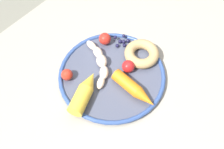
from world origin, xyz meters
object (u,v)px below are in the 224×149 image
at_px(carrot_orange, 134,89).
at_px(blueberry_pile, 122,41).
at_px(banana, 100,62).
at_px(tomato_near, 128,66).
at_px(dining_table, 119,81).
at_px(plate, 112,75).
at_px(carrot_yellow, 84,92).
at_px(donut, 142,54).
at_px(tomato_mid, 67,75).
at_px(tomato_far, 105,39).

xyz_separation_m(carrot_orange, blueberry_pile, (-0.11, -0.13, -0.01)).
height_order(banana, tomato_near, tomato_near).
relative_size(dining_table, plate, 3.20).
height_order(plate, tomato_near, tomato_near).
relative_size(carrot_yellow, donut, 1.31).
height_order(dining_table, donut, donut).
relative_size(dining_table, banana, 6.71).
distance_m(carrot_yellow, tomato_near, 0.14).
xyz_separation_m(carrot_yellow, blueberry_pile, (-0.20, -0.04, -0.01)).
relative_size(banana, donut, 1.43).
xyz_separation_m(banana, carrot_orange, (0.01, 0.13, 0.00)).
bearing_deg(dining_table, blueberry_pile, -146.78).
height_order(donut, tomato_mid, tomato_mid).
height_order(tomato_near, tomato_mid, tomato_near).
relative_size(dining_table, tomato_mid, 29.92).
height_order(plate, tomato_mid, tomato_mid).
distance_m(carrot_yellow, donut, 0.20).
bearing_deg(donut, banana, -37.71).
bearing_deg(carrot_orange, carrot_yellow, -45.51).
relative_size(plate, tomato_far, 8.26).
xyz_separation_m(plate, carrot_yellow, (0.10, -0.01, 0.02)).
bearing_deg(blueberry_pile, donut, 86.64).
xyz_separation_m(blueberry_pile, tomato_near, (0.07, 0.07, 0.01)).
relative_size(carrot_orange, tomato_mid, 4.28).
bearing_deg(banana, plate, 84.98).
distance_m(carrot_orange, blueberry_pile, 0.17).
bearing_deg(blueberry_pile, carrot_orange, 48.87).
relative_size(banana, tomato_far, 3.95).
relative_size(banana, blueberry_pile, 3.07).
xyz_separation_m(plate, carrot_orange, (0.01, 0.08, 0.02)).
bearing_deg(donut, carrot_orange, 26.44).
height_order(blueberry_pile, tomato_far, tomato_far).
xyz_separation_m(plate, banana, (-0.00, -0.05, 0.02)).
xyz_separation_m(carrot_orange, carrot_yellow, (0.09, -0.09, 0.00)).
height_order(carrot_orange, carrot_yellow, carrot_yellow).
bearing_deg(dining_table, carrot_yellow, 1.29).
distance_m(plate, tomato_near, 0.05).
height_order(carrot_yellow, tomato_mid, carrot_yellow).
distance_m(carrot_orange, tomato_near, 0.07).
height_order(plate, donut, donut).
distance_m(tomato_near, tomato_mid, 0.17).
distance_m(carrot_orange, donut, 0.12).
bearing_deg(donut, tomato_far, -76.70).
bearing_deg(donut, tomato_near, -1.51).
bearing_deg(plate, banana, -95.02).
relative_size(banana, carrot_yellow, 1.09).
bearing_deg(blueberry_pile, carrot_yellow, 9.95).
height_order(donut, blueberry_pile, donut).
bearing_deg(dining_table, plate, 15.88).
xyz_separation_m(blueberry_pile, tomato_mid, (0.19, -0.04, 0.01)).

